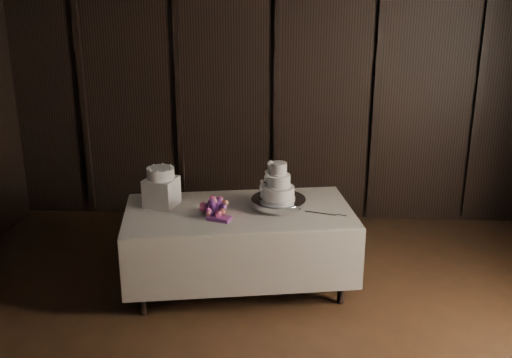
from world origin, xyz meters
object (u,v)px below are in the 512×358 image
object	(u,v)px
small_cake	(160,173)
display_table	(239,246)
cake_stand	(278,203)
bouquet	(215,207)
wedding_cake	(276,185)
box_pedestal	(161,192)

from	to	relation	value
small_cake	display_table	bearing A→B (deg)	-6.91
cake_stand	bouquet	size ratio (longest dim) A/B	1.18
wedding_cake	bouquet	bearing A→B (deg)	-166.22
display_table	box_pedestal	distance (m)	0.85
bouquet	small_cake	xyz separation A→B (m)	(-0.50, 0.20, 0.23)
display_table	bouquet	bearing A→B (deg)	-158.53
cake_stand	small_cake	size ratio (longest dim) A/B	1.99
display_table	box_pedestal	size ratio (longest dim) A/B	8.21
cake_stand	wedding_cake	world-z (taller)	wedding_cake
display_table	cake_stand	world-z (taller)	cake_stand
cake_stand	wedding_cake	bearing A→B (deg)	-150.26
wedding_cake	bouquet	xyz separation A→B (m)	(-0.52, -0.17, -0.15)
wedding_cake	bouquet	world-z (taller)	wedding_cake
cake_stand	box_pedestal	size ratio (longest dim) A/B	1.86
bouquet	box_pedestal	world-z (taller)	box_pedestal
small_cake	bouquet	bearing A→B (deg)	-21.85
cake_stand	bouquet	xyz separation A→B (m)	(-0.54, -0.18, 0.02)
display_table	cake_stand	xyz separation A→B (m)	(0.34, 0.06, 0.39)
bouquet	box_pedestal	distance (m)	0.55
box_pedestal	small_cake	xyz separation A→B (m)	(0.00, 0.00, 0.17)
display_table	cake_stand	size ratio (longest dim) A/B	4.41
display_table	small_cake	bearing A→B (deg)	163.47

